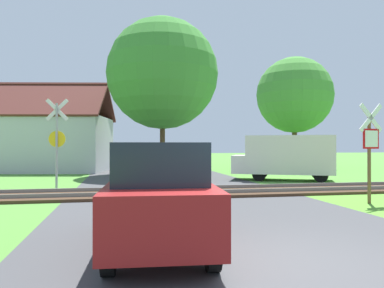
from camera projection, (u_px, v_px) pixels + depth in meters
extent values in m
plane|color=#4C8433|center=(274.00, 263.00, 5.52)|extent=(160.00, 160.00, 0.00)
cube|color=#424244|center=(234.00, 232.00, 7.48)|extent=(7.96, 80.00, 0.01)
cube|color=#422D1E|center=(184.00, 193.00, 13.35)|extent=(60.00, 2.60, 0.10)
cube|color=slate|center=(180.00, 188.00, 14.05)|extent=(60.00, 0.08, 0.12)
cube|color=slate|center=(187.00, 192.00, 12.64)|extent=(60.00, 0.08, 0.12)
cylinder|color=brown|center=(369.00, 158.00, 11.21)|extent=(0.10, 0.10, 2.72)
cube|color=red|center=(371.00, 139.00, 11.15)|extent=(0.60, 0.14, 0.60)
cube|color=white|center=(371.00, 139.00, 11.13)|extent=(0.49, 0.10, 0.49)
cube|color=white|center=(371.00, 118.00, 11.15)|extent=(0.87, 0.18, 0.88)
cube|color=white|center=(371.00, 118.00, 11.15)|extent=(0.87, 0.18, 0.88)
cylinder|color=#9E9EA5|center=(57.00, 147.00, 14.52)|extent=(0.09, 0.09, 3.39)
cube|color=white|center=(57.00, 110.00, 14.59)|extent=(0.88, 0.12, 0.88)
cube|color=white|center=(57.00, 110.00, 14.59)|extent=(0.88, 0.12, 0.88)
cylinder|color=yellow|center=(57.00, 139.00, 14.59)|extent=(0.64, 0.09, 0.64)
cube|color=#B7B7BC|center=(53.00, 144.00, 25.57)|extent=(8.02, 6.79, 3.68)
cube|color=#562823|center=(45.00, 99.00, 24.17)|extent=(7.96, 4.44, 2.55)
cube|color=#562823|center=(60.00, 104.00, 27.00)|extent=(7.96, 4.44, 2.55)
cube|color=brown|center=(82.00, 98.00, 25.62)|extent=(0.58, 0.58, 1.10)
cylinder|color=#513823|center=(295.00, 145.00, 29.99)|extent=(0.40, 0.40, 3.53)
sphere|color=#478E38|center=(294.00, 95.00, 30.01)|extent=(6.07, 6.07, 6.07)
cylinder|color=#513823|center=(162.00, 145.00, 22.79)|extent=(0.31, 0.31, 3.60)
sphere|color=#3D8433|center=(162.00, 74.00, 22.81)|extent=(6.77, 6.77, 6.77)
cube|color=silver|center=(289.00, 155.00, 18.68)|extent=(4.61, 3.52, 1.90)
cube|color=silver|center=(240.00, 164.00, 19.30)|extent=(1.41, 1.93, 0.90)
cube|color=#19232D|center=(248.00, 148.00, 19.21)|extent=(0.73, 1.47, 0.85)
cube|color=navy|center=(289.00, 160.00, 19.61)|extent=(3.42, 1.64, 0.16)
cylinder|color=black|center=(261.00, 172.00, 19.79)|extent=(0.69, 0.46, 0.68)
cylinder|color=black|center=(259.00, 174.00, 18.28)|extent=(0.69, 0.46, 0.68)
cylinder|color=black|center=(318.00, 173.00, 19.08)|extent=(0.69, 0.46, 0.68)
cylinder|color=black|center=(321.00, 175.00, 17.57)|extent=(0.69, 0.46, 0.68)
cube|color=maroon|center=(158.00, 205.00, 6.41)|extent=(1.93, 4.11, 0.84)
cube|color=#19232D|center=(159.00, 162.00, 6.22)|extent=(1.55, 2.30, 0.64)
cylinder|color=black|center=(190.00, 214.00, 7.85)|extent=(0.22, 0.61, 0.60)
cylinder|color=black|center=(122.00, 215.00, 7.68)|extent=(0.22, 0.61, 0.60)
cylinder|color=black|center=(212.00, 250.00, 5.14)|extent=(0.22, 0.61, 0.60)
cylinder|color=black|center=(109.00, 253.00, 4.98)|extent=(0.22, 0.61, 0.60)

